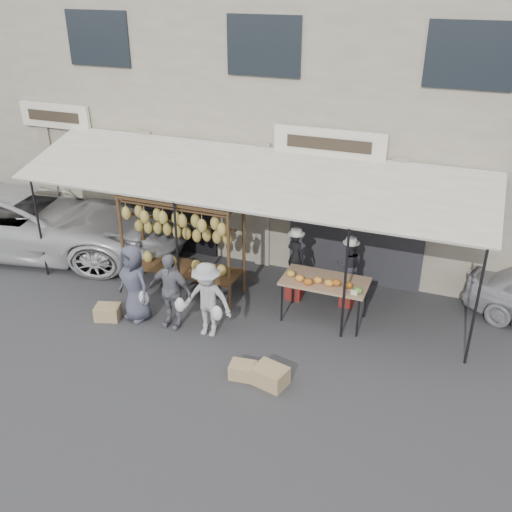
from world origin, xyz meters
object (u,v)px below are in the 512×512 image
Objects in this scene: vendor_left at (296,256)px; customer_right at (207,300)px; produce_table at (325,282)px; vendor_right at (349,265)px; crate_far at (108,312)px; crate_near_b at (270,376)px; crate_near_a at (243,370)px; customer_left at (134,283)px; van at (19,206)px; customer_mid at (170,291)px; banana_rack at (180,226)px.

customer_right is at bearing 76.36° from vendor_left.
customer_right reaches higher than produce_table.
vendor_right is 5.04m from crate_far.
produce_table is 3.05× the size of crate_near_b.
produce_table reaches higher than crate_near_a.
vendor_left is at bearing 89.73° from crate_near_a.
customer_left is at bearing 163.09° from crate_near_b.
customer_left is 2.98m from crate_near_a.
produce_table is 1.57× the size of vendor_left.
van is (-8.24, -0.26, 0.23)m from vendor_right.
van is (-4.37, 1.78, 0.36)m from customer_left.
customer_mid is 2.72m from crate_near_b.
crate_far is (-1.34, -0.27, -0.64)m from customer_mid.
vendor_left is 1.14m from vendor_right.
crate_near_a is at bearing 59.48° from vendor_right.
vendor_right is at bearing 69.22° from crate_near_a.
customer_left is 0.90m from crate_far.
crate_far is at bearing 167.35° from crate_near_a.
van is at bearing -7.97° from vendor_right.
vendor_left is 0.98× the size of vendor_right.
customer_left reaches higher than customer_right.
customer_mid is 5.46m from van.
customer_left is at bearing 52.25° from vendor_left.
crate_near_b is at bearing -11.09° from crate_far.
crate_far is (-4.42, -2.27, -0.80)m from vendor_right.
vendor_left is at bearing 15.10° from banana_rack.
customer_left is 3.63× the size of crate_near_a.
produce_table is at bearing 70.00° from crate_near_a.
customer_left is at bearing -123.65° from van.
vendor_right is at bearing 78.26° from crate_near_b.
customer_right is at bearing 6.55° from crate_far.
vendor_right is 0.20× the size of van.
van reaches higher than vendor_left.
banana_rack reaches higher than crate_far.
vendor_left is at bearing 57.36° from customer_right.
customer_mid is 3.52× the size of crate_near_a.
crate_far is (-0.94, -1.54, -1.43)m from banana_rack.
crate_near_b is at bearing -0.88° from crate_near_a.
crate_far is 4.44m from van.
crate_far is (-3.80, 0.74, -0.02)m from crate_near_b.
customer_left is at bearing -174.65° from customer_mid.
customer_mid is at bearing -155.57° from produce_table.
van is at bearing 152.11° from crate_far.
produce_table is 1.10× the size of customer_right.
vendor_left is 2.73m from customer_mid.
vendor_right is (0.32, 0.75, 0.07)m from produce_table.
crate_near_a is (1.94, -1.00, -0.66)m from customer_mid.
customer_right is (-1.15, -1.92, -0.24)m from vendor_left.
vendor_left is 3.08m from crate_near_b.
crate_far is (-4.10, -1.52, -0.73)m from produce_table.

